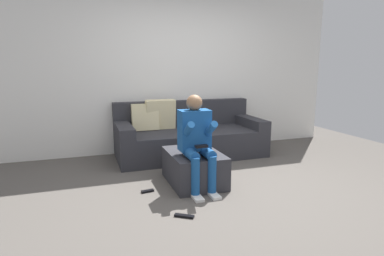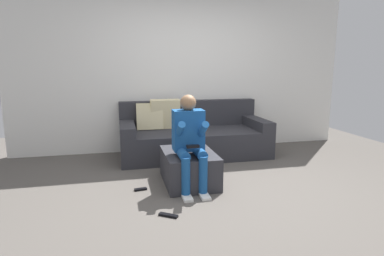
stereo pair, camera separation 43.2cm
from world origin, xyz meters
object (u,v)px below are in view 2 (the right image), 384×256
object	(u,v)px
remote_near_ottoman	(168,215)
remote_by_storage_bin	(141,189)
ottoman	(189,167)
person_seated	(190,137)
couch_sectional	(192,136)

from	to	relation	value
remote_near_ottoman	remote_by_storage_bin	bearing A→B (deg)	140.57
ottoman	person_seated	distance (m)	0.46
ottoman	person_seated	xyz separation A→B (m)	(-0.03, -0.18, 0.42)
remote_by_storage_bin	couch_sectional	bearing A→B (deg)	47.39
person_seated	ottoman	bearing A→B (deg)	80.38
person_seated	remote_near_ottoman	xyz separation A→B (m)	(-0.36, -0.66, -0.60)
couch_sectional	remote_by_storage_bin	bearing A→B (deg)	-124.39
couch_sectional	person_seated	xyz separation A→B (m)	(-0.35, -1.40, 0.31)
remote_by_storage_bin	ottoman	bearing A→B (deg)	3.03
couch_sectional	person_seated	size ratio (longest dim) A/B	2.11
ottoman	remote_near_ottoman	world-z (taller)	ottoman
remote_near_ottoman	person_seated	bearing A→B (deg)	95.79
ottoman	remote_by_storage_bin	world-z (taller)	ottoman
ottoman	remote_near_ottoman	xyz separation A→B (m)	(-0.39, -0.84, -0.18)
ottoman	couch_sectional	bearing A→B (deg)	75.38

